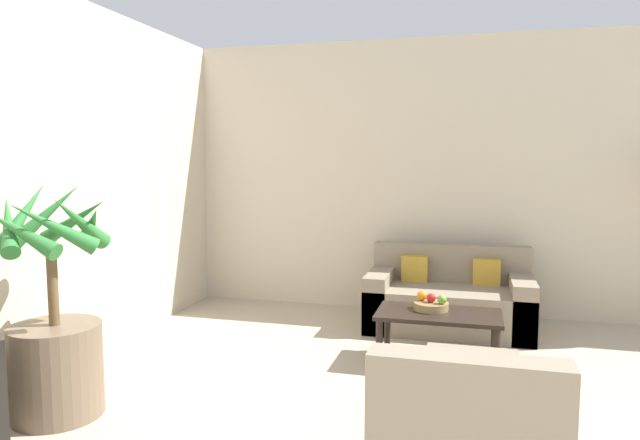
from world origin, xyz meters
The scene contains 9 objects.
wall_back centered at (0.00, 6.17, 1.35)m, with size 8.64×0.06×2.70m.
potted_palm centered at (-3.05, 3.18, 0.46)m, with size 0.72×0.72×1.40m.
sofa_loveseat centered at (-0.88, 5.60, 0.25)m, with size 1.44×0.78×0.73m.
coffee_table centered at (-0.92, 4.63, 0.34)m, with size 0.90×0.50×0.39m.
fruit_bowl centered at (-0.98, 4.69, 0.42)m, with size 0.26×0.26×0.06m.
apple_red centered at (-0.98, 4.69, 0.48)m, with size 0.07×0.07×0.07m.
apple_green centered at (-0.90, 4.67, 0.48)m, with size 0.07×0.07×0.07m.
orange_fruit centered at (-1.05, 4.74, 0.49)m, with size 0.07×0.07×0.07m.
ottoman centered at (-0.68, 3.73, 0.19)m, with size 0.54×0.48×0.38m.
Camera 1 is at (-0.70, 0.44, 1.51)m, focal length 32.00 mm.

